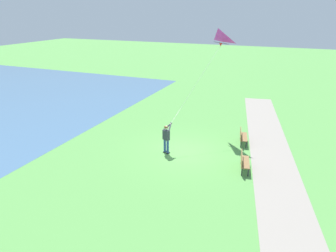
% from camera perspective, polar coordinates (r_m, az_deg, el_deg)
% --- Properties ---
extents(ground_plane, '(120.00, 120.00, 0.00)m').
position_cam_1_polar(ground_plane, '(18.50, 2.73, -4.74)').
color(ground_plane, '#569947').
extents(walkway_path, '(8.46, 31.87, 0.02)m').
position_cam_1_polar(walkway_path, '(15.86, 20.06, -10.77)').
color(walkway_path, gray).
rests_on(walkway_path, ground).
extents(person_kite_flyer, '(0.49, 0.63, 1.83)m').
position_cam_1_polar(person_kite_flyer, '(17.87, -0.29, -1.99)').
color(person_kite_flyer, '#232328').
rests_on(person_kite_flyer, ground).
extents(flying_kite, '(2.32, 5.12, 5.12)m').
position_cam_1_polar(flying_kite, '(20.42, 9.26, 15.98)').
color(flying_kite, '#E02D9E').
extents(park_bench_near_walkway, '(0.72, 1.56, 0.88)m').
position_cam_1_polar(park_bench_near_walkway, '(19.93, 13.73, -1.80)').
color(park_bench_near_walkway, olive).
rests_on(park_bench_near_walkway, ground).
extents(park_bench_far_walkway, '(0.72, 1.56, 0.88)m').
position_cam_1_polar(park_bench_far_walkway, '(16.74, 13.96, -6.33)').
color(park_bench_far_walkway, olive).
rests_on(park_bench_far_walkway, ground).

